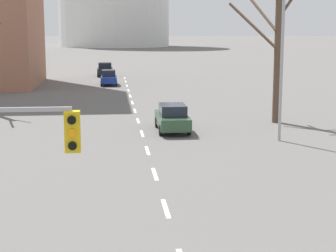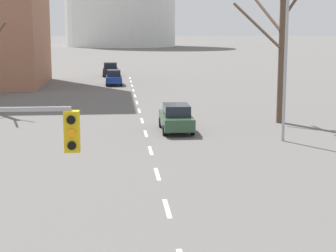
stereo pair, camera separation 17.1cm
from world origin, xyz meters
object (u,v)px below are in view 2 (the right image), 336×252
at_px(street_lamp_right, 279,29).
at_px(traffic_signal_near_left, 12,145).
at_px(sedan_mid_centre, 111,69).
at_px(sedan_near_left, 114,78).
at_px(sedan_near_right, 176,118).

bearing_deg(street_lamp_right, traffic_signal_near_left, -124.39).
bearing_deg(sedan_mid_centre, street_lamp_right, -77.63).
relative_size(sedan_near_left, sedan_mid_centre, 0.99).
distance_m(street_lamp_right, sedan_mid_centre, 42.78).
bearing_deg(street_lamp_right, sedan_near_left, 105.89).
bearing_deg(traffic_signal_near_left, street_lamp_right, 55.61).
distance_m(traffic_signal_near_left, sedan_mid_centre, 57.36).
bearing_deg(sedan_mid_centre, sedan_near_left, -87.68).
relative_size(traffic_signal_near_left, sedan_near_left, 1.13).
xyz_separation_m(traffic_signal_near_left, street_lamp_right, (10.80, 15.78, 2.59)).
distance_m(sedan_near_left, sedan_near_right, 27.30).
height_order(traffic_signal_near_left, sedan_near_right, traffic_signal_near_left).
xyz_separation_m(traffic_signal_near_left, sedan_mid_centre, (1.70, 57.28, -2.48)).
xyz_separation_m(sedan_near_left, sedan_mid_centre, (-0.45, 11.11, 0.04)).
bearing_deg(sedan_near_right, sedan_near_left, 97.74).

